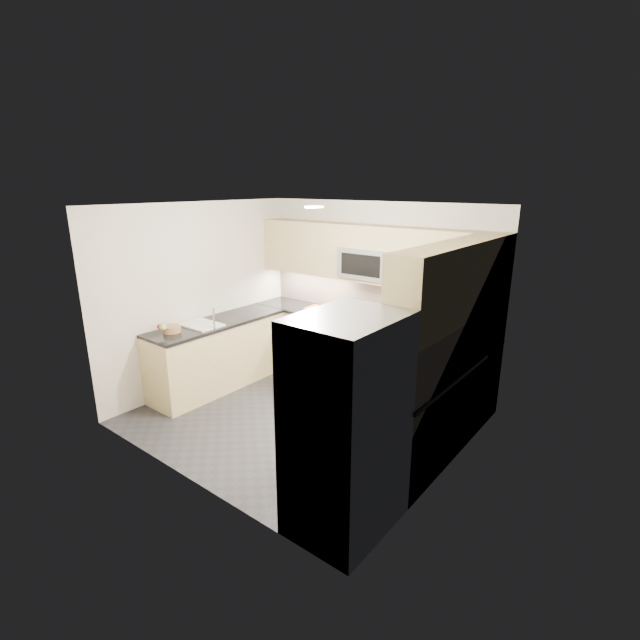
{
  "coord_description": "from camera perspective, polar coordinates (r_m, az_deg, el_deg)",
  "views": [
    {
      "loc": [
        3.3,
        -3.83,
        2.73
      ],
      "look_at": [
        0.0,
        0.35,
        1.15
      ],
      "focal_mm": 26.0,
      "sensor_mm": 36.0,
      "label": 1
    }
  ],
  "objects": [
    {
      "name": "upper_cab_right",
      "position": [
        4.52,
        15.82,
        4.37
      ],
      "size": [
        0.35,
        1.95,
        0.75
      ],
      "primitive_type": "cube",
      "color": "tan",
      "rests_on": "wall_right"
    },
    {
      "name": "range_cooktop",
      "position": [
        6.34,
        5.18,
        -0.17
      ],
      "size": [
        0.76,
        0.65,
        0.03
      ],
      "primitive_type": "cube",
      "color": "black",
      "rests_on": "gas_range"
    },
    {
      "name": "gas_range",
      "position": [
        6.49,
        5.08,
        -4.06
      ],
      "size": [
        0.76,
        0.65,
        0.91
      ],
      "primitive_type": "cube",
      "color": "#A1A5A9",
      "rests_on": "floor"
    },
    {
      "name": "countertop_back_right",
      "position": [
        5.87,
        14.25,
        -1.96
      ],
      "size": [
        1.42,
        0.63,
        0.04
      ],
      "primitive_type": "cube",
      "color": "black",
      "rests_on": "base_cab_back_right"
    },
    {
      "name": "fridge_handle_right",
      "position": [
        4.03,
        0.44,
        -9.66
      ],
      "size": [
        0.02,
        0.02,
        1.2
      ],
      "primitive_type": "cylinder",
      "color": "#B2B5BA",
      "rests_on": "refrigerator"
    },
    {
      "name": "wall_back",
      "position": [
        6.52,
        6.83,
        3.3
      ],
      "size": [
        3.6,
        0.02,
        2.5
      ],
      "primitive_type": "cube",
      "color": "beige",
      "rests_on": "floor"
    },
    {
      "name": "microwave",
      "position": [
        6.27,
        6.0,
        6.98
      ],
      "size": [
        0.76,
        0.4,
        0.4
      ],
      "primitive_type": "cube",
      "color": "#95989C",
      "rests_on": "upper_cab_back"
    },
    {
      "name": "refrigerator",
      "position": [
        3.73,
        3.31,
        -12.85
      ],
      "size": [
        0.7,
        0.9,
        1.8
      ],
      "primitive_type": "cube",
      "color": "#97999E",
      "rests_on": "floor"
    },
    {
      "name": "base_cab_right",
      "position": [
        4.93,
        12.61,
        -11.48
      ],
      "size": [
        0.6,
        1.7,
        0.9
      ],
      "primitive_type": "cube",
      "color": "tan",
      "rests_on": "floor"
    },
    {
      "name": "fruit_basket",
      "position": [
        6.06,
        -17.78,
        -1.06
      ],
      "size": [
        0.27,
        0.27,
        0.08
      ],
      "primitive_type": "cylinder",
      "rotation": [
        0.0,
        0.0,
        0.26
      ],
      "color": "#A2764B",
      "rests_on": "countertop_peninsula"
    },
    {
      "name": "cutting_board",
      "position": [
        6.83,
        0.07,
        1.39
      ],
      "size": [
        0.44,
        0.32,
        0.01
      ],
      "primitive_type": "cube",
      "rotation": [
        0.0,
        0.0,
        0.05
      ],
      "color": "#EB5616",
      "rests_on": "countertop_back_left"
    },
    {
      "name": "utensil_bowl",
      "position": [
        5.63,
        18.39,
        -2.04
      ],
      "size": [
        0.36,
        0.36,
        0.15
      ],
      "primitive_type": "cylinder",
      "rotation": [
        0.0,
        0.0,
        -0.43
      ],
      "color": "#71BF52",
      "rests_on": "countertop_back_right"
    },
    {
      "name": "base_cab_peninsula",
      "position": [
        6.55,
        -12.33,
        -4.25
      ],
      "size": [
        0.6,
        2.0,
        0.9
      ],
      "primitive_type": "cube",
      "color": "tan",
      "rests_on": "floor"
    },
    {
      "name": "fruit_pear",
      "position": [
        5.9,
        -18.71,
        -0.86
      ],
      "size": [
        0.08,
        0.08,
        0.08
      ],
      "primitive_type": "sphere",
      "color": "#79C554",
      "rests_on": "fruit_basket"
    },
    {
      "name": "fruit_apple",
      "position": [
        5.94,
        -19.12,
        -0.79
      ],
      "size": [
        0.07,
        0.07,
        0.07
      ],
      "primitive_type": "sphere",
      "color": "#A41228",
      "rests_on": "fruit_basket"
    },
    {
      "name": "countertop_peninsula",
      "position": [
        6.4,
        -12.59,
        -0.31
      ],
      "size": [
        0.63,
        2.0,
        0.04
      ],
      "primitive_type": "cube",
      "color": "black",
      "rests_on": "base_cab_peninsula"
    },
    {
      "name": "oven_door_glass",
      "position": [
        6.23,
        3.4,
        -4.95
      ],
      "size": [
        0.62,
        0.02,
        0.45
      ],
      "primitive_type": "cube",
      "color": "black",
      "rests_on": "gas_range"
    },
    {
      "name": "backsplash_back",
      "position": [
        6.53,
        6.79,
        2.82
      ],
      "size": [
        3.6,
        0.01,
        0.51
      ],
      "primitive_type": "cube",
      "color": "#C4A98D",
      "rests_on": "wall_back"
    },
    {
      "name": "faucet",
      "position": [
        6.01,
        -12.94,
        0.16
      ],
      "size": [
        0.03,
        0.03,
        0.28
      ],
      "primitive_type": "cylinder",
      "color": "silver",
      "rests_on": "countertop_peninsula"
    },
    {
      "name": "upper_cab_back",
      "position": [
        6.27,
        6.16,
        8.14
      ],
      "size": [
        3.6,
        0.35,
        0.75
      ],
      "primitive_type": "cube",
      "color": "tan",
      "rests_on": "wall_back"
    },
    {
      "name": "wall_right",
      "position": [
        4.37,
        15.93,
        -3.93
      ],
      "size": [
        0.02,
        3.2,
        2.5
      ],
      "primitive_type": "cube",
      "color": "beige",
      "rests_on": "floor"
    },
    {
      "name": "countertop_back_left",
      "position": [
        6.99,
        -2.2,
        1.5
      ],
      "size": [
        1.42,
        0.63,
        0.04
      ],
      "primitive_type": "cube",
      "color": "black",
      "rests_on": "base_cab_back_left"
    },
    {
      "name": "base_cab_back_left",
      "position": [
        7.12,
        -2.16,
        -2.15
      ],
      "size": [
        1.42,
        0.6,
        0.9
      ],
      "primitive_type": "cube",
      "color": "tan",
      "rests_on": "floor"
    },
    {
      "name": "fridge_handle_left",
      "position": [
        3.78,
        -2.97,
        -11.54
      ],
      "size": [
        0.02,
        0.02,
        1.2
      ],
      "primitive_type": "cylinder",
      "color": "#B2B5BA",
      "rests_on": "refrigerator"
    },
    {
      "name": "oven_handle",
      "position": [
        6.12,
        3.34,
        -2.66
      ],
      "size": [
        0.6,
        0.02,
        0.02
      ],
      "primitive_type": "cylinder",
      "rotation": [
        0.0,
        1.57,
        0.0
      ],
      "color": "#B2B5BA",
      "rests_on": "gas_range"
    },
    {
      "name": "countertop_right",
      "position": [
        4.73,
        12.97,
        -6.43
      ],
      "size": [
        0.63,
        1.7,
        0.04
      ],
      "primitive_type": "cube",
      "color": "black",
      "rests_on": "base_cab_right"
    },
    {
      "name": "ceiling",
      "position": [
        5.06,
        -2.53,
        13.91
      ],
      "size": [
        3.6,
        3.2,
        0.02
      ],
      "primitive_type": "cube",
      "color": "beige",
      "rests_on": "wall_back"
    },
    {
      "name": "floor",
      "position": [
        5.74,
        -2.21,
        -11.86
      ],
      "size": [
        3.6,
        3.2,
        0.0
      ],
      "primitive_type": "cube",
      "color": "#25252A",
      "rests_on": "ground"
    },
    {
      "name": "backsplash_right",
      "position": [
        4.79,
        17.92,
        -3.0
      ],
      "size": [
        0.01,
        2.3,
        0.51
      ],
      "primitive_type": "cube",
      "color": "#C4A98D",
      "rests_on": "wall_right"
    },
    {
      "name": "wall_left",
      "position": [
        6.54,
        -14.44,
        2.93
      ],
      "size": [
        0.02,
        3.2,
        2.5
      ],
      "primitive_type": "cube",
      "color": "beige",
      "rests_on": "floor"
    },
    {
      "name": "microwave_door",
      "position": [
        6.1,
        4.96,
        6.74
      ],
      "size": [
        0.6,
        0.01,
        0.28
      ],
      "primitive_type": "cube",
      "color": "black",
      "rests_on": "microwave"
    },
    {
      "name": "sink_basin",
      "position": [
        6.26,
        -14.32,
        -1.18
      ],
      "size": [
        0.52,
        0.38,
        0.16
      ],
      "primitive_type": "cube",
      "color": "white",
      "rests_on": "base_cab_peninsula"
    },
    {
      "name": "fruit_orange",
      "position": [
        5.9,
        -18.96,
        -0.9
      ],
      "size": [
        0.06,
        0.06,
        0.06
      ],
      "primitive_type": "sphere",
      "color": "orange",
      "rests_on": "fruit_basket"
    },
    {
      "name": "wall_front",
      "position": [
        4.25,
        -16.58,
        -4.59
      ],
      "size": [
        3.6,
        0.02,
        2.5
      ],
      "primitive_type": "cube",
      "color": "beige",
      "rests_on": "floor"
    },
    {
      "name": "dish_towel_check",
      "position": [
        6.18,
        2.98,
        -4.14
      ],
      "size": [
        0.2,
        0.06,
        0.37
      ],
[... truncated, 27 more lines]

